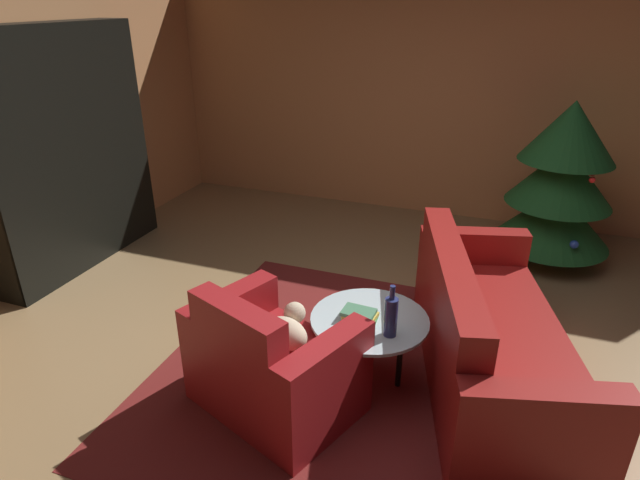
% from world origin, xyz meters
% --- Properties ---
extents(ground_plane, '(7.35, 7.35, 0.00)m').
position_xyz_m(ground_plane, '(0.00, 0.00, 0.00)').
color(ground_plane, '#92724A').
extents(wall_back, '(6.24, 0.06, 2.53)m').
position_xyz_m(wall_back, '(0.00, 2.94, 1.27)').
color(wall_back, tan).
rests_on(wall_back, ground).
extents(area_rug, '(2.39, 2.53, 0.01)m').
position_xyz_m(area_rug, '(-0.11, -0.12, 0.00)').
color(area_rug, maroon).
rests_on(area_rug, ground).
extents(bookshelf_unit, '(0.32, 1.69, 2.04)m').
position_xyz_m(bookshelf_unit, '(-2.86, 0.73, 0.99)').
color(bookshelf_unit, black).
rests_on(bookshelf_unit, ground).
extents(armchair_red, '(1.09, 0.95, 0.80)m').
position_xyz_m(armchair_red, '(-0.44, -0.54, 0.29)').
color(armchair_red, maroon).
rests_on(armchair_red, ground).
extents(couch_red, '(1.27, 2.04, 0.85)m').
position_xyz_m(couch_red, '(0.70, 0.15, 0.29)').
color(couch_red, maroon).
rests_on(couch_red, ground).
extents(coffee_table, '(0.72, 0.72, 0.46)m').
position_xyz_m(coffee_table, '(0.01, -0.12, 0.42)').
color(coffee_table, black).
rests_on(coffee_table, ground).
extents(book_stack_on_table, '(0.21, 0.17, 0.06)m').
position_xyz_m(book_stack_on_table, '(-0.04, -0.15, 0.49)').
color(book_stack_on_table, '#3E7D42').
rests_on(book_stack_on_table, coffee_table).
extents(bottle_on_table, '(0.08, 0.08, 0.32)m').
position_xyz_m(bottle_on_table, '(0.17, -0.24, 0.59)').
color(bottle_on_table, navy).
rests_on(bottle_on_table, coffee_table).
extents(decorated_tree, '(1.00, 1.00, 1.45)m').
position_xyz_m(decorated_tree, '(1.12, 2.10, 0.75)').
color(decorated_tree, brown).
rests_on(decorated_tree, ground).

